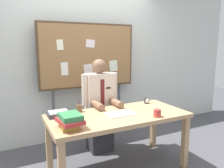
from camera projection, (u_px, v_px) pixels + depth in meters
The scene contains 11 objects.
ground_plane at pixel (118, 168), 2.83m from camera, with size 12.00×12.00×0.00m, color #4C4C51.
back_wall at pixel (84, 59), 3.69m from camera, with size 6.40×0.08×2.70m, color silver.
desk at pixel (118, 121), 2.72m from camera, with size 1.71×0.79×0.73m.
person at pixel (100, 109), 3.24m from camera, with size 0.55×0.56×1.38m.
bulletin_board at pixel (88, 57), 3.50m from camera, with size 1.58×0.09×1.92m.
book_stack at pixel (70, 121), 2.23m from camera, with size 0.25×0.32×0.15m.
open_notebook at pixel (121, 114), 2.70m from camera, with size 0.33×0.22×0.01m, color silver.
desk_clock at pixel (147, 101), 3.19m from camera, with size 0.09×0.04×0.09m.
coffee_mug at pixel (157, 113), 2.60m from camera, with size 0.09×0.09×0.09m, color #B23833.
pen_holder at pixel (79, 108), 2.79m from camera, with size 0.07×0.07×0.16m.
paper_tray at pixel (59, 114), 2.63m from camera, with size 0.26×0.20×0.06m.
Camera 1 is at (-1.22, -2.30, 1.57)m, focal length 35.16 mm.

